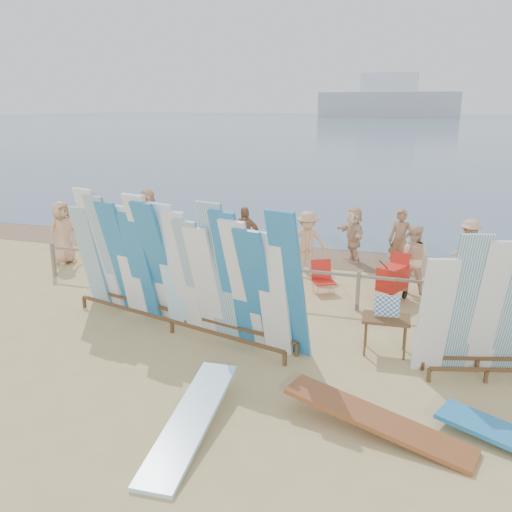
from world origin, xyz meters
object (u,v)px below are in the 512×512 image
(beachgoer_9, at_px, (469,248))
(beachgoer_4, at_px, (244,236))
(main_surfboard_rack, at_px, (177,270))
(beachgoer_7, at_px, (400,241))
(beach_chair_left, at_px, (257,273))
(stroller, at_px, (392,282))
(side_surfboard_rack, at_px, (489,313))
(beachgoer_11, at_px, (148,215))
(flat_board_c, at_px, (376,432))
(flat_board_a, at_px, (191,432))
(vendor_table, at_px, (385,334))
(beachgoer_0, at_px, (63,232))
(beachgoer_extra_1, at_px, (93,220))
(beachgoer_8, at_px, (412,258))
(beachgoer_5, at_px, (353,234))
(beachgoer_3, at_px, (307,242))
(beachgoer_2, at_px, (214,244))
(beach_chair_right, at_px, (323,284))

(beachgoer_9, bearing_deg, beachgoer_4, -29.23)
(main_surfboard_rack, xyz_separation_m, beachgoer_7, (3.99, 5.36, -0.38))
(beach_chair_left, distance_m, stroller, 3.44)
(side_surfboard_rack, xyz_separation_m, beachgoer_11, (-9.96, 6.79, -0.28))
(flat_board_c, distance_m, flat_board_a, 2.59)
(beachgoer_11, bearing_deg, beachgoer_9, 49.32)
(vendor_table, relative_size, beachgoer_0, 0.62)
(main_surfboard_rack, distance_m, beachgoer_extra_1, 7.53)
(beachgoer_8, height_order, beachgoer_5, beachgoer_8)
(side_surfboard_rack, xyz_separation_m, flat_board_a, (-3.99, -2.96, -1.15))
(flat_board_c, xyz_separation_m, beachgoer_8, (0.17, 6.29, 0.83))
(beachgoer_3, xyz_separation_m, beachgoer_0, (-6.81, -1.32, 0.06))
(beachgoer_9, height_order, beachgoer_4, beachgoer_4)
(flat_board_a, xyz_separation_m, beachgoer_2, (-2.49, 7.02, 0.81))
(beach_chair_left, height_order, beachgoer_5, beachgoer_5)
(vendor_table, bearing_deg, beachgoer_8, 81.66)
(beachgoer_8, bearing_deg, vendor_table, 89.72)
(main_surfboard_rack, height_order, vendor_table, main_surfboard_rack)
(beachgoer_extra_1, bearing_deg, beach_chair_right, -137.21)
(stroller, relative_size, beachgoer_4, 0.65)
(main_surfboard_rack, height_order, beachgoer_0, main_surfboard_rack)
(beachgoer_7, bearing_deg, vendor_table, -76.64)
(side_surfboard_rack, xyz_separation_m, beachgoer_2, (-6.48, 4.06, -0.34))
(stroller, bearing_deg, beachgoer_7, 114.13)
(stroller, bearing_deg, beachgoer_8, 88.30)
(stroller, xyz_separation_m, beachgoer_extra_1, (-9.46, 2.08, 0.44))
(beachgoer_extra_1, height_order, beachgoer_4, beachgoer_extra_1)
(vendor_table, distance_m, beach_chair_left, 4.76)
(stroller, xyz_separation_m, beachgoer_9, (1.75, 2.55, 0.33))
(vendor_table, height_order, beach_chair_right, vendor_table)
(main_surfboard_rack, relative_size, beachgoer_5, 3.49)
(flat_board_c, distance_m, beachgoer_4, 8.53)
(side_surfboard_rack, distance_m, beachgoer_5, 7.02)
(beachgoer_extra_1, distance_m, beachgoer_3, 7.08)
(beach_chair_right, height_order, beachgoer_4, beachgoer_4)
(beachgoer_7, bearing_deg, beachgoer_8, -63.49)
(beachgoer_2, bearing_deg, flat_board_a, -42.97)
(beachgoer_2, height_order, beachgoer_3, beachgoer_3)
(flat_board_c, xyz_separation_m, beachgoer_5, (-1.55, 8.48, 0.80))
(main_surfboard_rack, distance_m, beachgoer_7, 6.69)
(beachgoer_extra_1, bearing_deg, vendor_table, -149.90)
(beachgoer_8, xyz_separation_m, beachgoer_11, (-8.61, 2.68, 0.03))
(beach_chair_left, relative_size, beachgoer_extra_1, 0.48)
(beachgoer_2, bearing_deg, beachgoer_4, 90.70)
(beach_chair_left, bearing_deg, beachgoer_4, 116.43)
(side_surfboard_rack, distance_m, beachgoer_extra_1, 12.43)
(beachgoer_extra_1, bearing_deg, beachgoer_11, -73.88)
(flat_board_a, bearing_deg, side_surfboard_rack, 33.11)
(beachgoer_2, distance_m, beachgoer_7, 5.00)
(beach_chair_right, relative_size, beachgoer_extra_1, 0.45)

